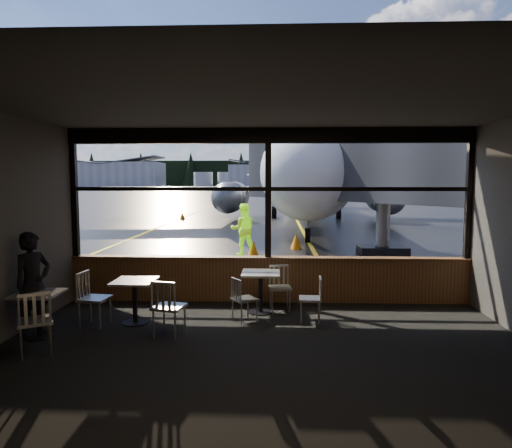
# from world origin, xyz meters

# --- Properties ---
(ground_plane) EXTENTS (520.00, 520.00, 0.00)m
(ground_plane) POSITION_xyz_m (0.00, 120.00, 0.00)
(ground_plane) COLOR black
(ground_plane) RESTS_ON ground
(carpet_floor) EXTENTS (8.00, 6.00, 0.01)m
(carpet_floor) POSITION_xyz_m (0.00, -3.00, 0.01)
(carpet_floor) COLOR black
(carpet_floor) RESTS_ON ground
(ceiling) EXTENTS (8.00, 6.00, 0.04)m
(ceiling) POSITION_xyz_m (0.00, -3.00, 3.50)
(ceiling) COLOR #38332D
(ceiling) RESTS_ON ground
(wall_back) EXTENTS (8.00, 0.04, 3.50)m
(wall_back) POSITION_xyz_m (0.00, -6.00, 1.75)
(wall_back) COLOR #474039
(wall_back) RESTS_ON ground
(window_sill) EXTENTS (8.00, 0.28, 0.90)m
(window_sill) POSITION_xyz_m (0.00, 0.00, 0.45)
(window_sill) COLOR brown
(window_sill) RESTS_ON ground
(window_header) EXTENTS (8.00, 0.18, 0.30)m
(window_header) POSITION_xyz_m (0.00, 0.00, 3.35)
(window_header) COLOR black
(window_header) RESTS_ON ground
(mullion_left) EXTENTS (0.12, 0.12, 2.60)m
(mullion_left) POSITION_xyz_m (-3.95, 0.00, 2.20)
(mullion_left) COLOR black
(mullion_left) RESTS_ON ground
(mullion_centre) EXTENTS (0.12, 0.12, 2.60)m
(mullion_centre) POSITION_xyz_m (0.00, 0.00, 2.20)
(mullion_centre) COLOR black
(mullion_centre) RESTS_ON ground
(mullion_right) EXTENTS (0.12, 0.12, 2.60)m
(mullion_right) POSITION_xyz_m (3.95, 0.00, 2.20)
(mullion_right) COLOR black
(mullion_right) RESTS_ON ground
(window_transom) EXTENTS (8.00, 0.10, 0.08)m
(window_transom) POSITION_xyz_m (0.00, 0.00, 2.30)
(window_transom) COLOR black
(window_transom) RESTS_ON ground
(airliner) EXTENTS (29.68, 34.86, 10.14)m
(airliner) POSITION_xyz_m (2.15, 20.18, 5.07)
(airliner) COLOR white
(airliner) RESTS_ON ground_plane
(jet_bridge) EXTENTS (9.28, 11.34, 4.95)m
(jet_bridge) POSITION_xyz_m (3.60, 5.50, 2.47)
(jet_bridge) COLOR #272729
(jet_bridge) RESTS_ON ground_plane
(cafe_table_near) EXTENTS (0.70, 0.70, 0.77)m
(cafe_table_near) POSITION_xyz_m (-0.12, -0.81, 0.39)
(cafe_table_near) COLOR gray
(cafe_table_near) RESTS_ON carpet_floor
(cafe_table_mid) EXTENTS (0.69, 0.69, 0.76)m
(cafe_table_mid) POSITION_xyz_m (-2.27, -1.52, 0.38)
(cafe_table_mid) COLOR #A7A19A
(cafe_table_mid) RESTS_ON carpet_floor
(cafe_table_left) EXTENTS (0.66, 0.66, 0.73)m
(cafe_table_left) POSITION_xyz_m (-3.56, -2.29, 0.36)
(cafe_table_left) COLOR #ABA69D
(cafe_table_left) RESTS_ON carpet_floor
(chair_near_e) EXTENTS (0.46, 0.46, 0.80)m
(chair_near_e) POSITION_xyz_m (0.76, -1.30, 0.40)
(chair_near_e) COLOR #B9B4A7
(chair_near_e) RESTS_ON carpet_floor
(chair_near_w) EXTENTS (0.60, 0.60, 0.79)m
(chair_near_w) POSITION_xyz_m (-0.39, -1.34, 0.40)
(chair_near_w) COLOR #B4AEA2
(chair_near_w) RESTS_ON carpet_floor
(chair_near_n) EXTENTS (0.51, 0.51, 0.85)m
(chair_near_n) POSITION_xyz_m (0.24, -0.61, 0.43)
(chair_near_n) COLOR #ADA89C
(chair_near_n) RESTS_ON carpet_floor
(chair_mid_s) EXTENTS (0.61, 0.61, 0.94)m
(chair_mid_s) POSITION_xyz_m (-1.53, -2.16, 0.47)
(chair_mid_s) COLOR #B8B2A6
(chair_mid_s) RESTS_ON carpet_floor
(chair_mid_w) EXTENTS (0.57, 0.57, 0.94)m
(chair_mid_w) POSITION_xyz_m (-2.90, -1.71, 0.47)
(chair_mid_w) COLOR beige
(chair_mid_w) RESTS_ON carpet_floor
(chair_left_s) EXTENTS (0.71, 0.71, 0.95)m
(chair_left_s) POSITION_xyz_m (-3.26, -2.98, 0.47)
(chair_left_s) COLOR #B5B1A3
(chair_left_s) RESTS_ON carpet_floor
(passenger) EXTENTS (0.64, 0.72, 1.66)m
(passenger) POSITION_xyz_m (-3.70, -2.17, 0.83)
(passenger) COLOR black
(passenger) RESTS_ON carpet_floor
(ground_crew) EXTENTS (0.92, 0.77, 1.71)m
(ground_crew) POSITION_xyz_m (-0.92, 5.90, 0.85)
(ground_crew) COLOR #BFF219
(ground_crew) RESTS_ON ground_plane
(cone_nose) EXTENTS (0.41, 0.41, 0.57)m
(cone_nose) POSITION_xyz_m (0.91, 7.28, 0.29)
(cone_nose) COLOR orange
(cone_nose) RESTS_ON ground_plane
(cone_wing) EXTENTS (0.35, 0.35, 0.48)m
(cone_wing) POSITION_xyz_m (-5.81, 19.80, 0.24)
(cone_wing) COLOR #EB3E07
(cone_wing) RESTS_ON ground_plane
(hangar_left) EXTENTS (45.00, 18.00, 11.00)m
(hangar_left) POSITION_xyz_m (-70.00, 180.00, 5.50)
(hangar_left) COLOR silver
(hangar_left) RESTS_ON ground_plane
(hangar_mid) EXTENTS (38.00, 15.00, 10.00)m
(hangar_mid) POSITION_xyz_m (0.00, 185.00, 5.00)
(hangar_mid) COLOR silver
(hangar_mid) RESTS_ON ground_plane
(hangar_right) EXTENTS (50.00, 20.00, 12.00)m
(hangar_right) POSITION_xyz_m (60.00, 178.00, 6.00)
(hangar_right) COLOR silver
(hangar_right) RESTS_ON ground_plane
(fuel_tank_a) EXTENTS (8.00, 8.00, 6.00)m
(fuel_tank_a) POSITION_xyz_m (-30.00, 182.00, 3.00)
(fuel_tank_a) COLOR silver
(fuel_tank_a) RESTS_ON ground_plane
(fuel_tank_b) EXTENTS (8.00, 8.00, 6.00)m
(fuel_tank_b) POSITION_xyz_m (-20.00, 182.00, 3.00)
(fuel_tank_b) COLOR silver
(fuel_tank_b) RESTS_ON ground_plane
(fuel_tank_c) EXTENTS (8.00, 8.00, 6.00)m
(fuel_tank_c) POSITION_xyz_m (-10.00, 182.00, 3.00)
(fuel_tank_c) COLOR silver
(fuel_tank_c) RESTS_ON ground_plane
(treeline) EXTENTS (360.00, 3.00, 12.00)m
(treeline) POSITION_xyz_m (0.00, 210.00, 6.00)
(treeline) COLOR black
(treeline) RESTS_ON ground_plane
(cone_extra) EXTENTS (0.36, 0.36, 0.50)m
(cone_extra) POSITION_xyz_m (-0.58, 5.83, 0.25)
(cone_extra) COLOR #FF5C08
(cone_extra) RESTS_ON ground_plane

